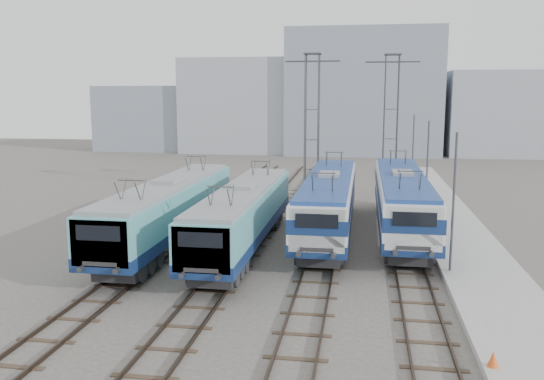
{
  "coord_description": "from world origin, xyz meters",
  "views": [
    {
      "loc": [
        4.33,
        -25.9,
        8.74
      ],
      "look_at": [
        -0.95,
        7.0,
        3.19
      ],
      "focal_mm": 38.0,
      "sensor_mm": 36.0,
      "label": 1
    }
  ],
  "objects_px": {
    "locomotive_center_right": "(329,199)",
    "locomotive_far_right": "(402,197)",
    "locomotive_center_left": "(243,213)",
    "catenary_tower_west": "(312,120)",
    "mast_front": "(453,206)",
    "safety_cone": "(493,359)",
    "locomotive_far_left": "(168,208)",
    "catenary_tower_east": "(391,119)",
    "mast_mid": "(427,172)",
    "mast_rear": "(413,154)"
  },
  "relations": [
    {
      "from": "mast_front",
      "to": "catenary_tower_east",
      "type": "bearing_deg",
      "value": 95.45
    },
    {
      "from": "safety_cone",
      "to": "mast_rear",
      "type": "bearing_deg",
      "value": 89.83
    },
    {
      "from": "catenary_tower_west",
      "to": "safety_cone",
      "type": "height_order",
      "value": "catenary_tower_west"
    },
    {
      "from": "mast_rear",
      "to": "safety_cone",
      "type": "height_order",
      "value": "mast_rear"
    },
    {
      "from": "locomotive_far_left",
      "to": "mast_mid",
      "type": "relative_size",
      "value": 2.61
    },
    {
      "from": "locomotive_far_left",
      "to": "catenary_tower_west",
      "type": "xyz_separation_m",
      "value": [
        6.75,
        16.67,
        4.37
      ]
    },
    {
      "from": "locomotive_center_left",
      "to": "mast_mid",
      "type": "height_order",
      "value": "mast_mid"
    },
    {
      "from": "locomotive_center_left",
      "to": "mast_front",
      "type": "relative_size",
      "value": 2.51
    },
    {
      "from": "safety_cone",
      "to": "catenary_tower_west",
      "type": "bearing_deg",
      "value": 105.76
    },
    {
      "from": "mast_front",
      "to": "safety_cone",
      "type": "xyz_separation_m",
      "value": [
        -0.1,
        -10.12,
        -2.94
      ]
    },
    {
      "from": "mast_front",
      "to": "mast_rear",
      "type": "height_order",
      "value": "same"
    },
    {
      "from": "catenary_tower_west",
      "to": "catenary_tower_east",
      "type": "height_order",
      "value": "same"
    },
    {
      "from": "locomotive_center_right",
      "to": "mast_rear",
      "type": "distance_m",
      "value": 18.0
    },
    {
      "from": "mast_front",
      "to": "locomotive_center_right",
      "type": "bearing_deg",
      "value": 131.44
    },
    {
      "from": "catenary_tower_west",
      "to": "mast_front",
      "type": "height_order",
      "value": "catenary_tower_west"
    },
    {
      "from": "locomotive_far_left",
      "to": "mast_front",
      "type": "xyz_separation_m",
      "value": [
        15.35,
        -3.33,
        1.23
      ]
    },
    {
      "from": "safety_cone",
      "to": "locomotive_center_left",
      "type": "bearing_deg",
      "value": 129.39
    },
    {
      "from": "locomotive_far_left",
      "to": "mast_front",
      "type": "distance_m",
      "value": 15.76
    },
    {
      "from": "catenary_tower_east",
      "to": "safety_cone",
      "type": "relative_size",
      "value": 23.37
    },
    {
      "from": "locomotive_center_left",
      "to": "locomotive_center_right",
      "type": "height_order",
      "value": "locomotive_center_right"
    },
    {
      "from": "locomotive_center_left",
      "to": "catenary_tower_east",
      "type": "height_order",
      "value": "catenary_tower_east"
    },
    {
      "from": "catenary_tower_west",
      "to": "mast_mid",
      "type": "distance_m",
      "value": 12.16
    },
    {
      "from": "safety_cone",
      "to": "locomotive_center_right",
      "type": "bearing_deg",
      "value": 109.85
    },
    {
      "from": "locomotive_far_right",
      "to": "mast_rear",
      "type": "xyz_separation_m",
      "value": [
        1.85,
        15.74,
        1.12
      ]
    },
    {
      "from": "locomotive_far_right",
      "to": "mast_mid",
      "type": "height_order",
      "value": "mast_mid"
    },
    {
      "from": "catenary_tower_east",
      "to": "mast_front",
      "type": "bearing_deg",
      "value": -84.55
    },
    {
      "from": "locomotive_far_left",
      "to": "mast_rear",
      "type": "xyz_separation_m",
      "value": [
        15.35,
        20.67,
        1.23
      ]
    },
    {
      "from": "mast_front",
      "to": "mast_mid",
      "type": "height_order",
      "value": "same"
    },
    {
      "from": "locomotive_far_right",
      "to": "safety_cone",
      "type": "bearing_deg",
      "value": -84.56
    },
    {
      "from": "locomotive_far_right",
      "to": "catenary_tower_east",
      "type": "xyz_separation_m",
      "value": [
        -0.25,
        13.74,
        4.26
      ]
    },
    {
      "from": "locomotive_center_right",
      "to": "locomotive_far_right",
      "type": "xyz_separation_m",
      "value": [
        4.5,
        1.06,
        0.03
      ]
    },
    {
      "from": "mast_mid",
      "to": "mast_rear",
      "type": "height_order",
      "value": "same"
    },
    {
      "from": "mast_mid",
      "to": "catenary_tower_west",
      "type": "bearing_deg",
      "value": 137.07
    },
    {
      "from": "locomotive_far_left",
      "to": "catenary_tower_east",
      "type": "relative_size",
      "value": 1.52
    },
    {
      "from": "catenary_tower_east",
      "to": "locomotive_far_left",
      "type": "bearing_deg",
      "value": -125.37
    },
    {
      "from": "mast_rear",
      "to": "mast_mid",
      "type": "bearing_deg",
      "value": -90.0
    },
    {
      "from": "safety_cone",
      "to": "locomotive_far_left",
      "type": "bearing_deg",
      "value": 138.58
    },
    {
      "from": "catenary_tower_west",
      "to": "safety_cone",
      "type": "relative_size",
      "value": 23.37
    },
    {
      "from": "locomotive_far_right",
      "to": "mast_rear",
      "type": "relative_size",
      "value": 2.67
    },
    {
      "from": "locomotive_center_right",
      "to": "catenary_tower_east",
      "type": "relative_size",
      "value": 1.54
    },
    {
      "from": "locomotive_center_left",
      "to": "mast_mid",
      "type": "xyz_separation_m",
      "value": [
        10.85,
        9.03,
        1.31
      ]
    },
    {
      "from": "locomotive_center_right",
      "to": "catenary_tower_west",
      "type": "relative_size",
      "value": 1.54
    },
    {
      "from": "locomotive_center_left",
      "to": "mast_front",
      "type": "bearing_deg",
      "value": -15.3
    },
    {
      "from": "catenary_tower_east",
      "to": "mast_front",
      "type": "distance_m",
      "value": 22.32
    },
    {
      "from": "locomotive_center_right",
      "to": "mast_rear",
      "type": "height_order",
      "value": "mast_rear"
    },
    {
      "from": "locomotive_center_right",
      "to": "catenary_tower_east",
      "type": "distance_m",
      "value": 15.99
    },
    {
      "from": "catenary_tower_west",
      "to": "mast_mid",
      "type": "relative_size",
      "value": 1.71
    },
    {
      "from": "locomotive_center_left",
      "to": "catenary_tower_west",
      "type": "relative_size",
      "value": 1.46
    },
    {
      "from": "locomotive_center_right",
      "to": "catenary_tower_west",
      "type": "height_order",
      "value": "catenary_tower_west"
    },
    {
      "from": "mast_rear",
      "to": "catenary_tower_west",
      "type": "bearing_deg",
      "value": -155.06
    }
  ]
}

